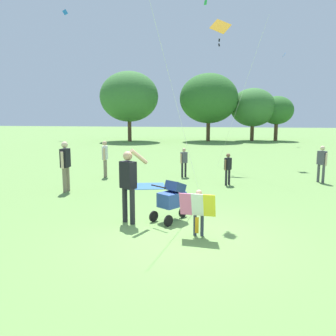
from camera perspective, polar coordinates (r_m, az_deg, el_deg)
name	(u,v)px	position (r m, az deg, el deg)	size (l,w,h in m)	color
ground_plane	(186,236)	(7.90, 2.99, -11.10)	(120.00, 120.00, 0.00)	#668E47
treeline_distant	(249,102)	(33.98, 13.16, 10.49)	(33.38, 6.89, 6.59)	brown
child_with_butterfly_kite	(198,208)	(7.74, 4.99, -6.54)	(0.79, 0.40, 1.05)	#33384C
person_adult_flyer	(128,180)	(8.61, -6.49, -1.97)	(0.72, 0.50, 1.88)	#232328
stroller	(172,197)	(8.82, 0.70, -4.81)	(0.90, 1.05, 1.03)	black
kite_orange_delta	(222,31)	(18.15, 8.74, 21.20)	(2.49, 2.95, 7.25)	#F4A319
person_red_shirt	(105,156)	(15.02, -10.26, 1.97)	(0.26, 0.49, 1.54)	#7F705B
person_sitting_far	(228,166)	(13.33, 9.76, 0.24)	(0.29, 0.32, 1.21)	#232328
person_couple_left	(322,161)	(14.86, 23.80, 1.05)	(0.34, 0.39, 1.45)	#4C4C51
person_kid_running	(65,162)	(12.51, -16.41, 0.90)	(0.24, 0.56, 1.75)	#7F705B
person_back_turned	(184,160)	(14.83, 2.62, 1.31)	(0.30, 0.32, 1.24)	#232328
picnic_blanket	(146,186)	(13.06, -3.68, -2.97)	(1.40, 1.14, 0.02)	#3366B2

